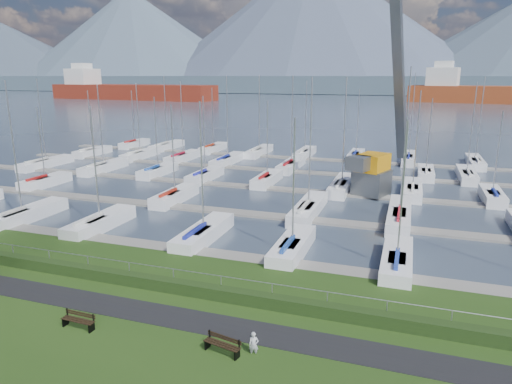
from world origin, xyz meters
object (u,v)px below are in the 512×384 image
at_px(crane, 379,142).
at_px(bench_left, 79,320).
at_px(bench_right, 223,345).
at_px(person, 254,342).

bearing_deg(crane, bench_left, -88.87).
height_order(bench_right, crane, crane).
xyz_separation_m(person, crane, (2.80, 32.54, 4.73)).
relative_size(bench_right, person, 1.54).
distance_m(bench_right, crane, 33.55).
height_order(bench_right, person, person).
bearing_deg(person, crane, 65.83).
bearing_deg(crane, person, -74.47).
bearing_deg(bench_right, person, 28.00).
xyz_separation_m(bench_left, person, (8.86, 0.74, 0.18)).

